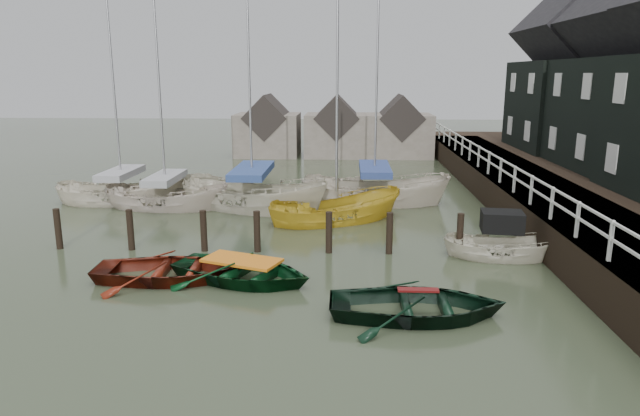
# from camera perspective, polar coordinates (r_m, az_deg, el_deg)

# --- Properties ---
(ground) EXTENTS (120.00, 120.00, 0.00)m
(ground) POSITION_cam_1_polar(r_m,az_deg,el_deg) (16.36, -3.71, -7.62)
(ground) COLOR #313A24
(ground) RESTS_ON ground
(pier) EXTENTS (3.04, 32.00, 2.70)m
(pier) POSITION_cam_1_polar(r_m,az_deg,el_deg) (26.81, 19.40, 1.53)
(pier) COLOR black
(pier) RESTS_ON ground
(mooring_pilings) EXTENTS (13.72, 0.22, 1.80)m
(mooring_pilings) POSITION_cam_1_polar(r_m,az_deg,el_deg) (19.16, -6.05, -2.93)
(mooring_pilings) COLOR black
(mooring_pilings) RESTS_ON ground
(far_sheds) EXTENTS (14.00, 4.08, 4.39)m
(far_sheds) POSITION_cam_1_polar(r_m,az_deg,el_deg) (41.38, 1.47, 7.81)
(far_sheds) COLOR #665B51
(far_sheds) RESTS_ON ground
(rowboat_red) EXTENTS (4.42, 3.27, 0.88)m
(rowboat_red) POSITION_cam_1_polar(r_m,az_deg,el_deg) (17.25, -14.80, -6.92)
(rowboat_red) COLOR #5F1B0D
(rowboat_red) RESTS_ON ground
(rowboat_green) EXTENTS (5.02, 4.31, 0.88)m
(rowboat_green) POSITION_cam_1_polar(r_m,az_deg,el_deg) (16.73, -7.75, -7.23)
(rowboat_green) COLOR #083316
(rowboat_green) RESTS_ON ground
(rowboat_dkgreen) EXTENTS (4.34, 3.11, 0.90)m
(rowboat_dkgreen) POSITION_cam_1_polar(r_m,az_deg,el_deg) (14.49, 9.68, -10.64)
(rowboat_dkgreen) COLOR black
(rowboat_dkgreen) RESTS_ON ground
(motorboat) EXTENTS (3.84, 1.84, 2.22)m
(motorboat) POSITION_cam_1_polar(r_m,az_deg,el_deg) (19.43, 17.66, -4.44)
(motorboat) COLOR beige
(motorboat) RESTS_ON ground
(sailboat_a) EXTENTS (5.96, 2.79, 11.06)m
(sailboat_a) POSITION_cam_1_polar(r_m,az_deg,el_deg) (26.29, -15.07, 0.18)
(sailboat_a) COLOR beige
(sailboat_a) RESTS_ON ground
(sailboat_b) EXTENTS (7.87, 5.48, 11.91)m
(sailboat_b) POSITION_cam_1_polar(r_m,az_deg,el_deg) (25.46, -6.73, 0.11)
(sailboat_b) COLOR beige
(sailboat_b) RESTS_ON ground
(sailboat_c) EXTENTS (6.14, 4.38, 10.41)m
(sailboat_c) POSITION_cam_1_polar(r_m,az_deg,el_deg) (23.17, 1.64, -1.24)
(sailboat_c) COLOR gold
(sailboat_c) RESTS_ON ground
(sailboat_d) EXTENTS (7.13, 3.46, 11.37)m
(sailboat_d) POSITION_cam_1_polar(r_m,az_deg,el_deg) (26.51, 5.43, 0.68)
(sailboat_d) COLOR beige
(sailboat_d) RESTS_ON ground
(sailboat_e) EXTENTS (6.17, 2.95, 10.27)m
(sailboat_e) POSITION_cam_1_polar(r_m,az_deg,el_deg) (27.95, -19.10, 0.66)
(sailboat_e) COLOR beige
(sailboat_e) RESTS_ON ground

